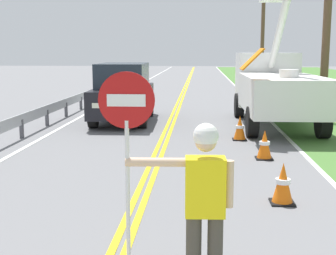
# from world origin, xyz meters

# --- Properties ---
(centerline_yellow_left) EXTENTS (0.11, 110.00, 0.01)m
(centerline_yellow_left) POSITION_xyz_m (-0.09, 20.00, 0.01)
(centerline_yellow_left) COLOR yellow
(centerline_yellow_left) RESTS_ON ground
(centerline_yellow_right) EXTENTS (0.11, 110.00, 0.01)m
(centerline_yellow_right) POSITION_xyz_m (0.09, 20.00, 0.01)
(centerline_yellow_right) COLOR yellow
(centerline_yellow_right) RESTS_ON ground
(edge_line_right) EXTENTS (0.12, 110.00, 0.01)m
(edge_line_right) POSITION_xyz_m (3.60, 20.00, 0.01)
(edge_line_right) COLOR silver
(edge_line_right) RESTS_ON ground
(edge_line_left) EXTENTS (0.12, 110.00, 0.01)m
(edge_line_left) POSITION_xyz_m (-3.60, 20.00, 0.01)
(edge_line_left) COLOR silver
(edge_line_left) RESTS_ON ground
(flagger_worker) EXTENTS (1.09, 0.26, 1.83)m
(flagger_worker) POSITION_xyz_m (1.06, 4.04, 1.05)
(flagger_worker) COLOR #474238
(flagger_worker) RESTS_ON ground
(stop_sign_paddle) EXTENTS (0.56, 0.04, 2.33)m
(stop_sign_paddle) POSITION_xyz_m (0.30, 4.01, 1.71)
(stop_sign_paddle) COLOR silver
(stop_sign_paddle) RESTS_ON ground
(utility_bucket_truck) EXTENTS (2.67, 6.83, 5.06)m
(utility_bucket_truck) POSITION_xyz_m (3.57, 15.75, 1.40)
(utility_bucket_truck) COLOR white
(utility_bucket_truck) RESTS_ON ground
(oncoming_suv_nearest) EXTENTS (2.02, 4.65, 2.10)m
(oncoming_suv_nearest) POSITION_xyz_m (-1.73, 16.00, 1.06)
(oncoming_suv_nearest) COLOR black
(oncoming_suv_nearest) RESTS_ON ground
(utility_pole_near) EXTENTS (1.80, 0.28, 7.98)m
(utility_pole_near) POSITION_xyz_m (5.42, 16.45, 4.17)
(utility_pole_near) COLOR brown
(utility_pole_near) RESTS_ON ground
(utility_pole_mid) EXTENTS (1.80, 0.28, 7.79)m
(utility_pole_mid) POSITION_xyz_m (5.66, 35.32, 4.07)
(utility_pole_mid) COLOR brown
(utility_pole_mid) RESTS_ON ground
(traffic_cone_lead) EXTENTS (0.40, 0.40, 0.70)m
(traffic_cone_lead) POSITION_xyz_m (2.41, 7.12, 0.34)
(traffic_cone_lead) COLOR orange
(traffic_cone_lead) RESTS_ON ground
(traffic_cone_mid) EXTENTS (0.40, 0.40, 0.70)m
(traffic_cone_mid) POSITION_xyz_m (2.55, 10.39, 0.34)
(traffic_cone_mid) COLOR orange
(traffic_cone_mid) RESTS_ON ground
(traffic_cone_tail) EXTENTS (0.40, 0.40, 0.70)m
(traffic_cone_tail) POSITION_xyz_m (2.17, 12.75, 0.34)
(traffic_cone_tail) COLOR orange
(traffic_cone_tail) RESTS_ON ground
(guardrail_left_shoulder) EXTENTS (0.10, 32.00, 0.71)m
(guardrail_left_shoulder) POSITION_xyz_m (-4.20, 16.04, 0.52)
(guardrail_left_shoulder) COLOR #9EA0A3
(guardrail_left_shoulder) RESTS_ON ground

